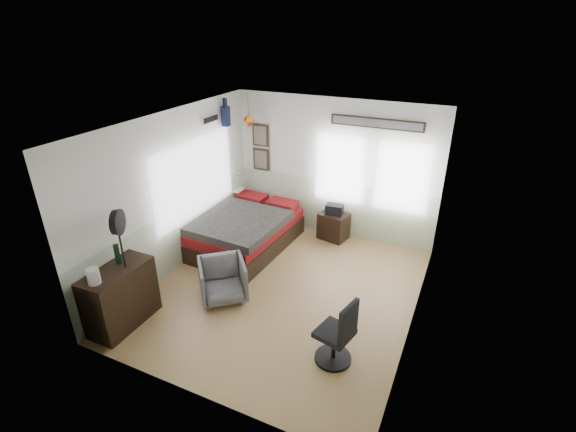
% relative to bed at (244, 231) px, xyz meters
% --- Properties ---
extents(ground_plane, '(4.00, 4.50, 0.01)m').
position_rel_bed_xyz_m(ground_plane, '(1.30, -1.01, -0.34)').
color(ground_plane, '#B18848').
extents(room_shell, '(4.02, 4.52, 2.71)m').
position_rel_bed_xyz_m(room_shell, '(1.22, -0.82, 1.28)').
color(room_shell, silver).
rests_on(room_shell, ground_plane).
extents(wall_decor, '(3.55, 1.32, 1.44)m').
position_rel_bed_xyz_m(wall_decor, '(0.20, 0.95, 1.77)').
color(wall_decor, '#342314').
rests_on(wall_decor, room_shell).
extents(bed, '(1.63, 2.20, 0.68)m').
position_rel_bed_xyz_m(bed, '(0.00, 0.00, 0.00)').
color(bed, black).
rests_on(bed, ground_plane).
extents(dresser, '(0.48, 1.00, 0.90)m').
position_rel_bed_xyz_m(dresser, '(-0.44, -2.64, 0.12)').
color(dresser, black).
rests_on(dresser, ground_plane).
extents(armchair, '(0.98, 0.98, 0.64)m').
position_rel_bed_xyz_m(armchair, '(0.52, -1.53, -0.01)').
color(armchair, '#4F5053').
rests_on(armchair, ground_plane).
extents(nightstand, '(0.60, 0.52, 0.53)m').
position_rel_bed_xyz_m(nightstand, '(1.43, 1.03, -0.07)').
color(nightstand, black).
rests_on(nightstand, ground_plane).
extents(task_chair, '(0.50, 0.50, 0.95)m').
position_rel_bed_xyz_m(task_chair, '(2.57, -2.08, 0.05)').
color(task_chair, black).
rests_on(task_chair, ground_plane).
extents(kettle, '(0.19, 0.16, 0.21)m').
position_rel_bed_xyz_m(kettle, '(-0.43, -2.99, 0.67)').
color(kettle, silver).
rests_on(kettle, dresser).
extents(bottle, '(0.07, 0.07, 0.29)m').
position_rel_bed_xyz_m(bottle, '(-0.51, -2.49, 0.71)').
color(bottle, black).
rests_on(bottle, dresser).
extents(stand_fan, '(0.23, 0.33, 0.86)m').
position_rel_bed_xyz_m(stand_fan, '(-0.35, -2.53, 1.24)').
color(stand_fan, black).
rests_on(stand_fan, dresser).
extents(black_bag, '(0.35, 0.25, 0.19)m').
position_rel_bed_xyz_m(black_bag, '(1.43, 1.03, 0.29)').
color(black_bag, black).
rests_on(black_bag, nightstand).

